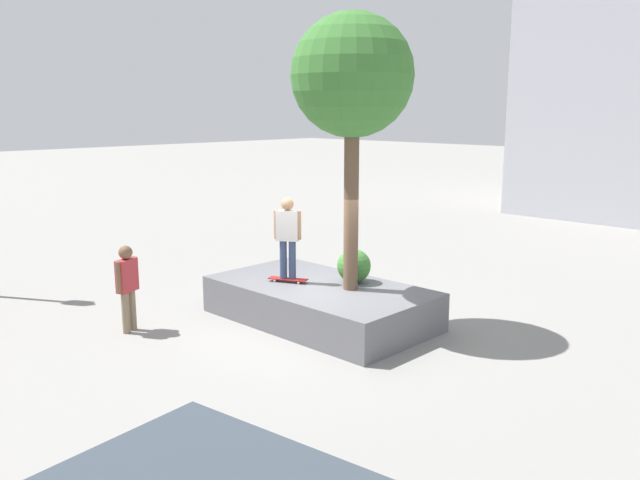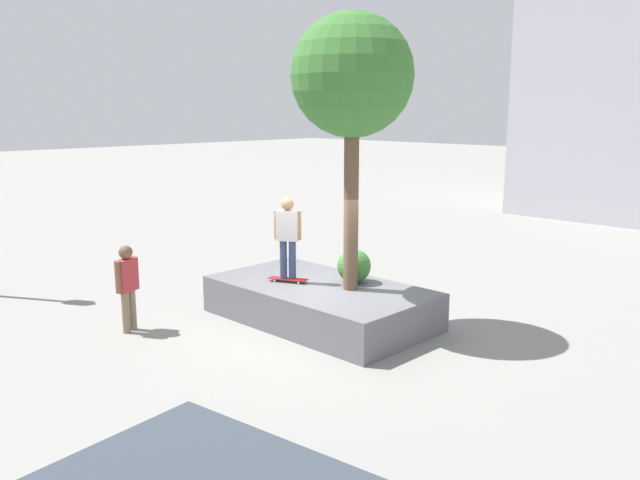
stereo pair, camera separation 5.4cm
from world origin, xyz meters
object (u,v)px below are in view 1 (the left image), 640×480
object	(u,v)px
skateboard	(288,279)
pedestrian_crossing	(127,282)
skateboarder	(288,232)
plaza_tree	(352,78)
planter_ledge	(320,303)

from	to	relation	value
skateboard	pedestrian_crossing	distance (m)	3.10
skateboarder	pedestrian_crossing	xyz separation A→B (m)	(1.55, 2.68, -0.80)
plaza_tree	skateboarder	size ratio (longest dim) A/B	3.14
plaza_tree	skateboarder	bearing A→B (deg)	21.50
plaza_tree	planter_ledge	bearing A→B (deg)	16.03
skateboard	plaza_tree	bearing A→B (deg)	-158.50
skateboard	pedestrian_crossing	size ratio (longest dim) A/B	0.49
planter_ledge	plaza_tree	xyz separation A→B (m)	(-0.64, -0.18, 4.33)
skateboard	skateboarder	xyz separation A→B (m)	(0.00, -0.00, 0.96)
pedestrian_crossing	planter_ledge	bearing A→B (deg)	-125.74
plaza_tree	skateboard	distance (m)	4.12
plaza_tree	skateboarder	world-z (taller)	plaza_tree
plaza_tree	skateboarder	xyz separation A→B (m)	(1.24, 0.49, -2.94)
planter_ledge	plaza_tree	distance (m)	4.38
planter_ledge	skateboard	distance (m)	0.80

